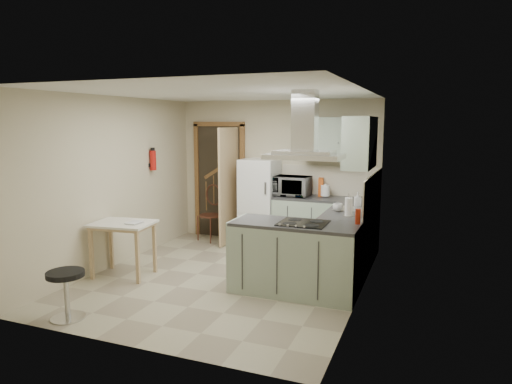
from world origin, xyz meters
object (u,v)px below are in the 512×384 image
at_px(drop_leaf_table, 124,249).
at_px(peninsula, 295,258).
at_px(bentwood_chair, 210,215).
at_px(stool, 67,295).
at_px(extractor_hood, 304,156).
at_px(microwave, 292,186).
at_px(fridge, 260,202).

bearing_deg(drop_leaf_table, peninsula, -1.15).
distance_m(drop_leaf_table, bentwood_chair, 2.19).
bearing_deg(stool, extractor_hood, 36.70).
bearing_deg(microwave, fridge, -179.93).
xyz_separation_m(drop_leaf_table, stool, (0.31, -1.39, -0.11)).
bearing_deg(bentwood_chair, extractor_hood, -21.64).
height_order(peninsula, extractor_hood, extractor_hood).
distance_m(fridge, peninsula, 2.35).
height_order(bentwood_chair, microwave, microwave).
bearing_deg(drop_leaf_table, fridge, 55.19).
distance_m(peninsula, microwave, 2.16).
bearing_deg(bentwood_chair, drop_leaf_table, -77.55).
distance_m(peninsula, drop_leaf_table, 2.41).
distance_m(bentwood_chair, stool, 3.57).
bearing_deg(fridge, extractor_hood, -56.21).
bearing_deg(stool, drop_leaf_table, 102.37).
distance_m(extractor_hood, stool, 3.10).
relative_size(fridge, peninsula, 0.97).
xyz_separation_m(fridge, extractor_hood, (1.32, -1.98, 0.97)).
xyz_separation_m(peninsula, drop_leaf_table, (-2.40, -0.25, -0.07)).
bearing_deg(fridge, drop_leaf_table, -117.83).
relative_size(peninsula, microwave, 2.58).
height_order(extractor_hood, microwave, extractor_hood).
bearing_deg(fridge, bentwood_chair, -176.68).
xyz_separation_m(bentwood_chair, microwave, (1.51, 0.04, 0.61)).
height_order(peninsula, microwave, microwave).
bearing_deg(peninsula, microwave, 108.18).
xyz_separation_m(fridge, stool, (-0.87, -3.62, -0.48)).
bearing_deg(bentwood_chair, fridge, 22.17).
distance_m(bentwood_chair, microwave, 1.63).
bearing_deg(stool, peninsula, 37.99).
bearing_deg(extractor_hood, drop_leaf_table, -174.40).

